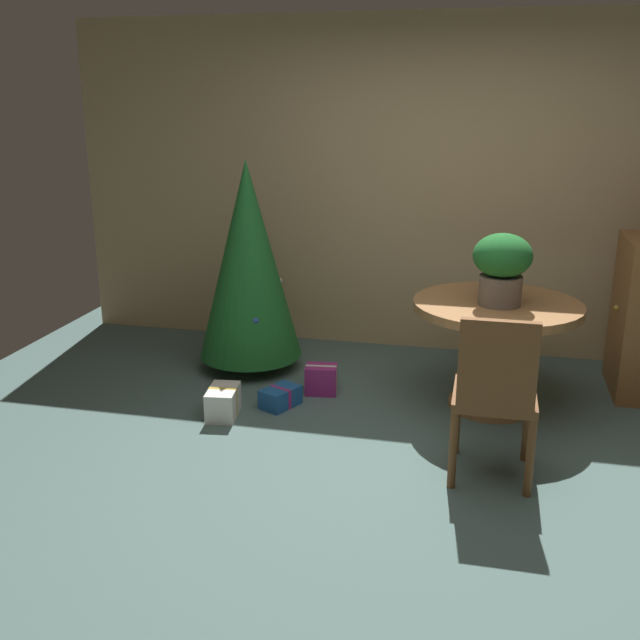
# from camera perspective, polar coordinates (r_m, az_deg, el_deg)

# --- Properties ---
(ground_plane) EXTENTS (6.60, 6.60, 0.00)m
(ground_plane) POSITION_cam_1_polar(r_m,az_deg,el_deg) (4.18, 6.31, -11.71)
(ground_plane) COLOR #4C6660
(back_wall_panel) EXTENTS (6.00, 0.10, 2.60)m
(back_wall_panel) POSITION_cam_1_polar(r_m,az_deg,el_deg) (5.90, 9.35, 10.02)
(back_wall_panel) COLOR tan
(back_wall_panel) RESTS_ON ground_plane
(round_dining_table) EXTENTS (1.08, 1.08, 0.73)m
(round_dining_table) POSITION_cam_1_polar(r_m,az_deg,el_deg) (4.91, 13.46, -0.91)
(round_dining_table) COLOR #9E6B3D
(round_dining_table) RESTS_ON ground_plane
(flower_vase) EXTENTS (0.37, 0.37, 0.46)m
(flower_vase) POSITION_cam_1_polar(r_m,az_deg,el_deg) (4.74, 13.94, 4.21)
(flower_vase) COLOR #665B51
(flower_vase) RESTS_ON round_dining_table
(wooden_chair_near) EXTENTS (0.44, 0.45, 0.94)m
(wooden_chair_near) POSITION_cam_1_polar(r_m,az_deg,el_deg) (3.96, 13.43, -5.33)
(wooden_chair_near) COLOR brown
(wooden_chair_near) RESTS_ON ground_plane
(holiday_tree) EXTENTS (0.77, 0.77, 1.57)m
(holiday_tree) POSITION_cam_1_polar(r_m,az_deg,el_deg) (5.43, -5.58, 4.62)
(holiday_tree) COLOR brown
(holiday_tree) RESTS_ON ground_plane
(gift_box_purple) EXTENTS (0.23, 0.19, 0.20)m
(gift_box_purple) POSITION_cam_1_polar(r_m,az_deg,el_deg) (5.15, 0.09, -4.63)
(gift_box_purple) COLOR #9E287A
(gift_box_purple) RESTS_ON ground_plane
(gift_box_blue) EXTENTS (0.27, 0.31, 0.13)m
(gift_box_blue) POSITION_cam_1_polar(r_m,az_deg,el_deg) (4.95, -3.10, -5.99)
(gift_box_blue) COLOR #1E569E
(gift_box_blue) RESTS_ON ground_plane
(gift_box_cream) EXTENTS (0.22, 0.31, 0.19)m
(gift_box_cream) POSITION_cam_1_polar(r_m,az_deg,el_deg) (4.83, -7.52, -6.35)
(gift_box_cream) COLOR silver
(gift_box_cream) RESTS_ON ground_plane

